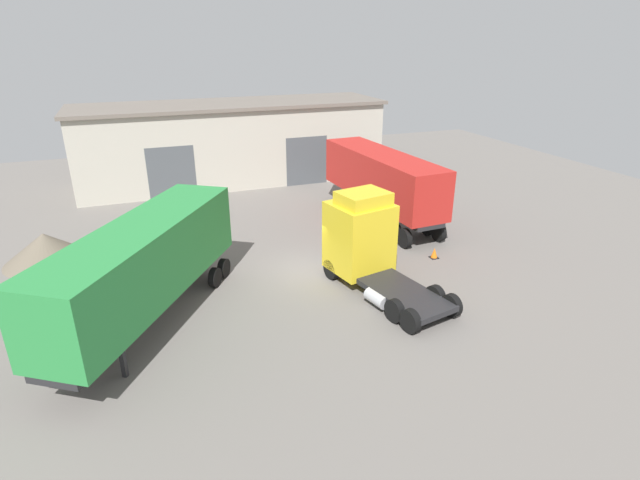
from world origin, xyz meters
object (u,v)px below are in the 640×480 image
Objects in this scene: container_trailer_grey at (145,263)px; gravel_pile at (46,248)px; traffic_cone at (434,253)px; container_trailer_teal at (382,178)px; tractor_unit_yellow at (365,242)px; oil_drum at (328,249)px.

container_trailer_grey is 2.50× the size of gravel_pile.
container_trailer_grey is at bearing -60.15° from gravel_pile.
gravel_pile reaches higher than traffic_cone.
gravel_pile is at bearing 85.42° from container_trailer_teal.
container_trailer_grey is at bearing 115.16° from container_trailer_teal.
container_trailer_teal reaches higher than traffic_cone.
oil_drum is (-0.54, 3.13, -1.55)m from tractor_unit_yellow.
container_trailer_grey is (-9.34, -0.34, 0.65)m from tractor_unit_yellow.
container_trailer_grey reaches higher than gravel_pile.
gravel_pile is at bearing 160.54° from traffic_cone.
gravel_pile is (-13.90, 7.61, -1.23)m from tractor_unit_yellow.
tractor_unit_yellow is 15.89m from gravel_pile.
container_trailer_teal is 6.57m from traffic_cone.
container_trailer_teal is (13.90, 7.59, -0.04)m from container_trailer_grey.
container_trailer_grey is 14.10m from traffic_cone.
gravel_pile is at bearing -116.58° from container_trailer_grey.
container_trailer_teal is 19.17× the size of traffic_cone.
tractor_unit_yellow is at bearing -80.24° from oil_drum.
gravel_pile is 14.09m from oil_drum.
gravel_pile is at bearing 161.46° from oil_drum.
container_trailer_grey is at bearing -158.48° from oil_drum.
traffic_cone is at bearing 175.75° from container_trailer_teal.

